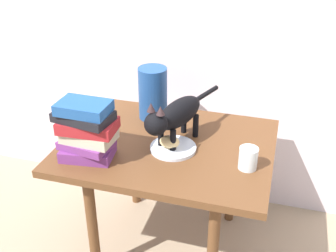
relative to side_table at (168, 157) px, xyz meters
The scene contains 9 objects.
ground_plane 0.48m from the side_table, ahead, with size 6.00×6.00×0.00m, color gray.
side_table is the anchor object (origin of this frame).
plate 0.09m from the side_table, 50.75° to the right, with size 0.18×0.18×0.01m, color silver.
bread_roll 0.12m from the side_table, 67.45° to the right, with size 0.08×0.06×0.05m, color #E0BC7A.
cat 0.20m from the side_table, ahead, with size 0.21×0.46×0.23m.
book_stack 0.37m from the side_table, 144.92° to the right, with size 0.23×0.16×0.24m.
green_vase 0.31m from the side_table, 122.44° to the left, with size 0.13×0.13×0.24m, color navy.
candle_jar 0.36m from the side_table, 14.89° to the right, with size 0.07×0.07×0.08m.
tv_remote 0.33m from the side_table, behind, with size 0.15×0.04×0.02m, color black.
Camera 1 is at (0.41, -1.41, 1.43)m, focal length 44.69 mm.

